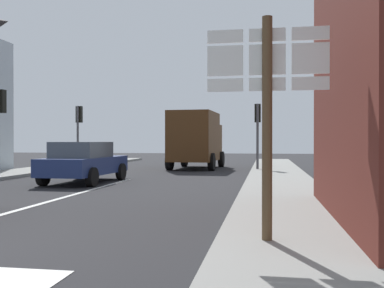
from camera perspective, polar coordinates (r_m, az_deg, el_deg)
The scene contains 9 objects.
ground_plane at distance 15.68m, azimuth -10.32°, elevation -5.12°, with size 80.00×80.00×0.00m, color #232326.
sidewalk_right at distance 12.78m, azimuth 11.67°, elevation -6.05°, with size 2.40×44.00×0.14m, color gray.
lane_centre_stripe at distance 12.01m, azimuth -16.82°, elevation -6.77°, with size 0.16×12.00×0.01m, color silver.
sedan_far at distance 16.47m, azimuth -13.65°, elevation -2.21°, with size 2.08×4.26×1.47m.
delivery_truck at distance 24.22m, azimuth 0.53°, elevation 0.72°, with size 2.67×5.09×3.05m.
route_sign_post at distance 6.22m, azimuth 9.59°, elevation 5.05°, with size 1.66×0.14×3.20m.
traffic_light_far_right at distance 22.17m, azimuth 8.39°, elevation 2.86°, with size 0.30×0.49×3.33m.
traffic_light_near_left at distance 18.80m, azimuth -23.33°, elevation 3.66°, with size 0.30×0.49×3.50m.
traffic_light_far_left at distance 25.27m, azimuth -14.28°, elevation 2.71°, with size 0.30×0.49×3.43m.
Camera 1 is at (5.27, -4.69, 1.49)m, focal length 41.69 mm.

